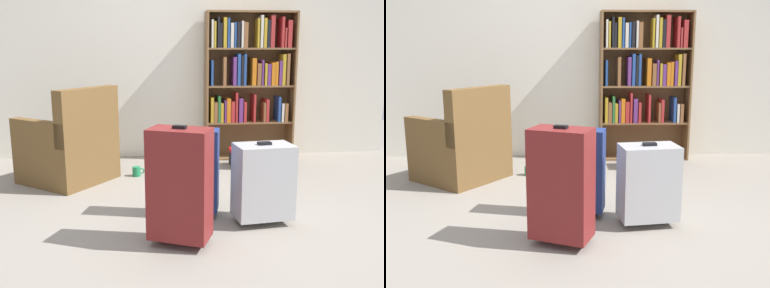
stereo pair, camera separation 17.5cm
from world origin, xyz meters
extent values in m
plane|color=gray|center=(0.00, 0.00, 0.00)|extent=(8.81, 8.81, 0.00)
cube|color=silver|center=(0.00, 2.17, 1.30)|extent=(5.03, 0.10, 2.60)
cube|color=brown|center=(0.34, 1.96, 0.82)|extent=(0.02, 0.28, 1.64)
cube|color=brown|center=(1.32, 1.96, 0.82)|extent=(0.02, 0.28, 1.64)
cube|color=brown|center=(0.83, 2.09, 0.82)|extent=(1.00, 0.02, 1.64)
cube|color=brown|center=(0.83, 1.96, 0.01)|extent=(0.96, 0.26, 0.02)
cube|color=brown|center=(0.83, 1.96, 0.42)|extent=(0.96, 0.26, 0.02)
cube|color=brown|center=(0.83, 1.96, 0.83)|extent=(0.96, 0.26, 0.02)
cube|color=brown|center=(0.83, 1.96, 1.24)|extent=(0.96, 0.26, 0.02)
cube|color=brown|center=(0.83, 1.96, 1.63)|extent=(0.96, 0.26, 0.02)
cube|color=gold|center=(0.40, 1.92, 0.57)|extent=(0.03, 0.19, 0.28)
cube|color=brown|center=(0.44, 1.92, 0.54)|extent=(0.04, 0.18, 0.23)
cube|color=#2D7238|center=(0.48, 1.94, 0.58)|extent=(0.03, 0.22, 0.29)
cube|color=gold|center=(0.51, 1.91, 0.54)|extent=(0.03, 0.16, 0.22)
cube|color=#66337F|center=(0.54, 1.95, 0.55)|extent=(0.02, 0.24, 0.25)
cube|color=orange|center=(0.58, 1.91, 0.56)|extent=(0.04, 0.16, 0.27)
cube|color=#B22D2D|center=(0.63, 1.91, 0.55)|extent=(0.04, 0.17, 0.23)
cube|color=#B22D2D|center=(0.67, 1.93, 0.59)|extent=(0.02, 0.21, 0.33)
cube|color=#66337F|center=(0.72, 1.92, 0.56)|extent=(0.04, 0.19, 0.27)
cube|color=#B22D2D|center=(0.77, 1.92, 0.54)|extent=(0.03, 0.19, 0.23)
cube|color=#B22D2D|center=(0.87, 1.94, 0.58)|extent=(0.02, 0.22, 0.31)
cube|color=brown|center=(0.99, 1.92, 0.54)|extent=(0.02, 0.19, 0.22)
cube|color=#B22D2D|center=(1.02, 1.94, 0.56)|extent=(0.03, 0.21, 0.25)
cube|color=#264C99|center=(1.16, 1.94, 0.57)|extent=(0.03, 0.22, 0.28)
cube|color=silver|center=(1.20, 1.93, 0.53)|extent=(0.03, 0.21, 0.21)
cube|color=brown|center=(1.24, 1.91, 0.53)|extent=(0.04, 0.17, 0.21)
cube|color=#264C99|center=(0.39, 1.92, 0.98)|extent=(0.02, 0.19, 0.28)
cube|color=brown|center=(0.53, 1.93, 0.99)|extent=(0.03, 0.20, 0.31)
cube|color=#66337F|center=(0.64, 1.94, 0.99)|extent=(0.03, 0.22, 0.31)
cube|color=#264C99|center=(0.69, 1.94, 1.01)|extent=(0.03, 0.22, 0.34)
cube|color=black|center=(0.72, 1.94, 1.00)|extent=(0.03, 0.22, 0.33)
cube|color=#264C99|center=(0.75, 1.92, 1.01)|extent=(0.03, 0.18, 0.34)
cube|color=orange|center=(0.86, 1.94, 0.99)|extent=(0.04, 0.22, 0.30)
cube|color=brown|center=(0.91, 1.93, 0.96)|extent=(0.04, 0.20, 0.24)
cube|color=#66337F|center=(0.95, 1.92, 0.98)|extent=(0.02, 0.18, 0.28)
cube|color=gold|center=(0.99, 1.91, 0.96)|extent=(0.03, 0.16, 0.24)
cube|color=#66337F|center=(1.02, 1.95, 0.95)|extent=(0.04, 0.24, 0.23)
cube|color=orange|center=(1.07, 1.94, 0.96)|extent=(0.04, 0.23, 0.25)
cube|color=orange|center=(1.11, 1.94, 0.97)|extent=(0.03, 0.23, 0.26)
cube|color=#66337F|center=(1.15, 1.91, 0.97)|extent=(0.03, 0.17, 0.27)
cube|color=gold|center=(1.19, 1.93, 1.01)|extent=(0.03, 0.21, 0.34)
cube|color=brown|center=(1.24, 1.93, 1.01)|extent=(0.03, 0.21, 0.35)
cube|color=silver|center=(0.39, 1.92, 1.39)|extent=(0.02, 0.18, 0.29)
cube|color=gold|center=(0.42, 1.93, 1.38)|extent=(0.02, 0.21, 0.27)
cube|color=black|center=(0.46, 1.94, 1.41)|extent=(0.02, 0.22, 0.32)
cube|color=black|center=(0.48, 1.93, 1.38)|extent=(0.03, 0.20, 0.26)
cube|color=gold|center=(0.53, 1.91, 1.40)|extent=(0.04, 0.17, 0.32)
cube|color=#264C99|center=(0.57, 1.94, 1.40)|extent=(0.02, 0.22, 0.31)
cube|color=silver|center=(0.60, 1.91, 1.38)|extent=(0.03, 0.17, 0.26)
cube|color=#264C99|center=(0.64, 1.94, 1.38)|extent=(0.02, 0.22, 0.26)
cube|color=black|center=(0.67, 1.93, 1.38)|extent=(0.03, 0.20, 0.27)
cube|color=silver|center=(0.72, 1.91, 1.39)|extent=(0.02, 0.16, 0.28)
cube|color=brown|center=(0.75, 1.93, 1.38)|extent=(0.04, 0.20, 0.27)
cube|color=gold|center=(0.89, 1.91, 1.40)|extent=(0.02, 0.17, 0.31)
cube|color=silver|center=(0.93, 1.92, 1.42)|extent=(0.03, 0.18, 0.34)
cube|color=gold|center=(0.97, 1.93, 1.40)|extent=(0.03, 0.21, 0.31)
cube|color=black|center=(1.00, 1.93, 1.39)|extent=(0.04, 0.21, 0.29)
cube|color=#B22D2D|center=(1.05, 1.94, 1.42)|extent=(0.04, 0.23, 0.34)
cube|color=#B22D2D|center=(1.16, 1.93, 1.41)|extent=(0.03, 0.21, 0.33)
cube|color=#B22D2D|center=(1.19, 1.92, 1.35)|extent=(0.02, 0.19, 0.21)
cube|color=#B22D2D|center=(1.24, 1.95, 1.39)|extent=(0.04, 0.24, 0.29)
cube|color=brown|center=(-1.08, 1.21, 0.20)|extent=(0.98, 0.98, 0.40)
cube|color=#91724F|center=(-1.08, 1.21, 0.44)|extent=(0.76, 0.75, 0.08)
cube|color=brown|center=(-0.84, 1.04, 0.65)|extent=(0.51, 0.63, 0.50)
cube|color=brown|center=(-0.90, 1.46, 0.51)|extent=(0.62, 0.50, 0.22)
cube|color=brown|center=(-1.26, 0.97, 0.51)|extent=(0.62, 0.50, 0.22)
cylinder|color=#1E7F4C|center=(-0.43, 1.29, 0.05)|extent=(0.08, 0.08, 0.10)
torus|color=#1E7F4C|center=(-0.38, 1.29, 0.05)|extent=(0.06, 0.01, 0.06)
cube|color=black|center=(0.78, 1.55, 0.08)|extent=(0.45, 0.25, 0.17)
cube|color=red|center=(0.78, 1.55, 0.17)|extent=(0.46, 0.26, 0.04)
cube|color=navy|center=(0.01, 0.20, 0.36)|extent=(0.46, 0.28, 0.61)
cube|color=black|center=(0.01, 0.20, 0.67)|extent=(0.08, 0.05, 0.02)
cylinder|color=black|center=(-0.14, 0.24, 0.03)|extent=(0.06, 0.06, 0.05)
cylinder|color=black|center=(0.15, 0.17, 0.03)|extent=(0.06, 0.06, 0.05)
cube|color=maroon|center=(-0.10, -0.30, 0.41)|extent=(0.44, 0.36, 0.71)
cube|color=black|center=(-0.10, -0.30, 0.77)|extent=(0.09, 0.07, 0.02)
cylinder|color=black|center=(-0.22, -0.25, 0.03)|extent=(0.07, 0.07, 0.05)
cylinder|color=black|center=(0.03, -0.35, 0.03)|extent=(0.07, 0.07, 0.05)
cube|color=#B7BABF|center=(0.52, 0.01, 0.32)|extent=(0.43, 0.31, 0.53)
cube|color=black|center=(0.52, 0.01, 0.59)|extent=(0.10, 0.06, 0.02)
cylinder|color=black|center=(0.38, -0.01, 0.03)|extent=(0.06, 0.06, 0.05)
cylinder|color=black|center=(0.66, 0.02, 0.03)|extent=(0.06, 0.06, 0.05)
camera|label=1|loc=(-0.25, -2.97, 1.25)|focal=41.37mm
camera|label=2|loc=(-0.08, -2.98, 1.25)|focal=41.37mm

